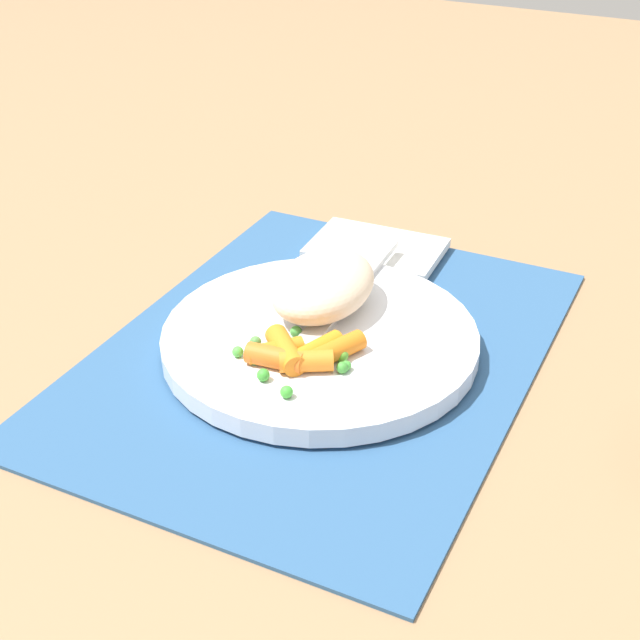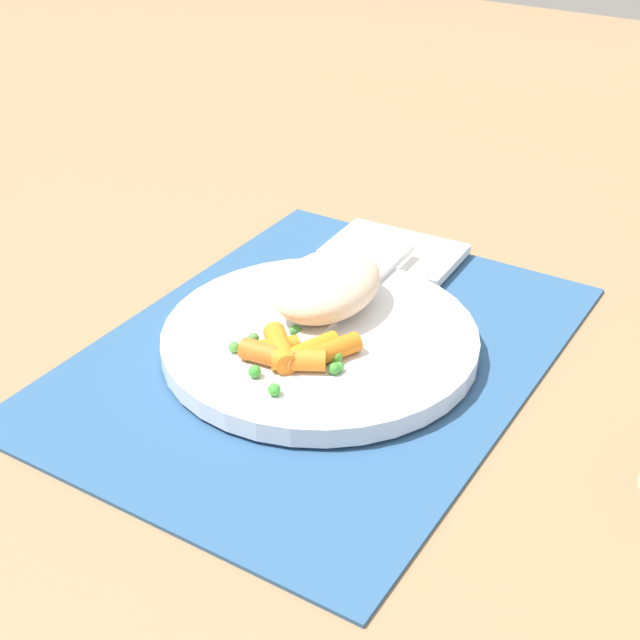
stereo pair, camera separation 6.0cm
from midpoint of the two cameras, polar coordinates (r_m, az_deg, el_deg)
The scene contains 8 objects.
ground_plane at distance 0.70m, azimuth 2.43°, elevation -2.22°, with size 2.40×2.40×0.00m, color #997551.
placemat at distance 0.70m, azimuth 2.43°, elevation -2.02°, with size 0.42×0.31×0.01m, color #2D5684.
plate at distance 0.70m, azimuth 2.45°, elevation -1.29°, with size 0.24×0.24×0.02m, color white.
rice_mound at distance 0.71m, azimuth 2.88°, elevation 2.08°, with size 0.11×0.07×0.04m, color beige.
carrot_portion at distance 0.66m, azimuth 0.96°, elevation -2.05°, with size 0.06×0.08×0.02m.
pea_scatter at distance 0.66m, azimuth 0.46°, elevation -2.38°, with size 0.08×0.09×0.01m.
fork at distance 0.72m, azimuth 4.03°, elevation 0.98°, with size 0.19×0.02×0.01m.
napkin at distance 0.84m, azimuth 6.67°, elevation 4.19°, with size 0.08×0.12×0.01m, color white.
Camera 2 is at (0.50, 0.31, 0.39)m, focal length 51.51 mm.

